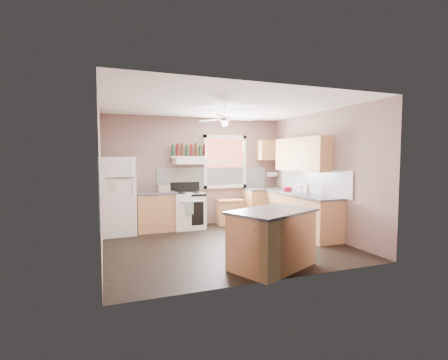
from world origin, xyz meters
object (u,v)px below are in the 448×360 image
object	(u,v)px
toaster	(163,188)
refrigerator	(117,196)
stove	(188,211)
island	(272,240)
cart	(230,212)

from	to	relation	value
toaster	refrigerator	bearing A→B (deg)	173.84
refrigerator	stove	xyz separation A→B (m)	(1.62, 0.04, -0.43)
stove	island	distance (m)	3.21
cart	island	xyz separation A→B (m)	(-0.58, -3.25, 0.11)
refrigerator	toaster	bearing A→B (deg)	-2.71
toaster	cart	distance (m)	1.83
toaster	stove	bearing A→B (deg)	-7.12
cart	island	bearing A→B (deg)	-94.47
refrigerator	island	distance (m)	3.82
refrigerator	stove	world-z (taller)	refrigerator
stove	island	xyz separation A→B (m)	(0.54, -3.17, 0.00)
toaster	stove	world-z (taller)	toaster
toaster	island	xyz separation A→B (m)	(1.12, -3.16, -0.56)
refrigerator	toaster	size ratio (longest dim) A/B	6.15
stove	cart	xyz separation A→B (m)	(1.11, 0.08, -0.11)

